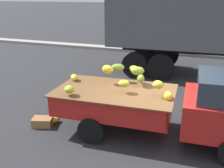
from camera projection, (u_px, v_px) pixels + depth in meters
ground at (161, 132)px, 6.77m from camera, size 220.00×220.00×0.00m
curb_strip at (192, 54)px, 15.20m from camera, size 80.00×0.80×0.16m
pickup_truck at (202, 107)px, 6.07m from camera, size 5.35×2.11×1.70m
fallen_banana_bunch_near_tailgate at (53, 120)px, 7.19m from camera, size 0.40×0.44×0.16m
produce_crate at (43, 122)px, 7.04m from camera, size 0.61×0.50×0.23m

